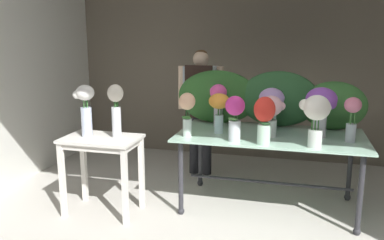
# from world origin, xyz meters

# --- Properties ---
(ground_plane) EXTENTS (7.83, 7.83, 0.00)m
(ground_plane) POSITION_xyz_m (0.00, 1.78, 0.00)
(ground_plane) COLOR beige
(wall_back) EXTENTS (5.54, 0.12, 2.73)m
(wall_back) POSITION_xyz_m (0.00, 3.56, 1.37)
(wall_back) COLOR #706656
(wall_back) RESTS_ON ground
(wall_left) EXTENTS (0.12, 3.68, 2.73)m
(wall_left) POSITION_xyz_m (-2.77, 1.78, 1.37)
(wall_left) COLOR silver
(wall_left) RESTS_ON ground
(display_table_glass) EXTENTS (1.88, 1.02, 0.80)m
(display_table_glass) POSITION_xyz_m (0.32, 1.75, 0.69)
(display_table_glass) COLOR #A8D4BB
(display_table_glass) RESTS_ON ground
(side_table_white) EXTENTS (0.75, 0.50, 0.80)m
(side_table_white) POSITION_xyz_m (-1.30, 1.18, 0.68)
(side_table_white) COLOR silver
(side_table_white) RESTS_ON ground
(florist) EXTENTS (0.59, 0.24, 1.61)m
(florist) POSITION_xyz_m (-0.63, 2.58, 0.99)
(florist) COLOR #232328
(florist) RESTS_ON ground
(foliage_backdrop) EXTENTS (2.07, 0.30, 0.61)m
(foliage_backdrop) POSITION_xyz_m (0.29, 2.14, 1.09)
(foliage_backdrop) COLOR #2D6028
(foliage_backdrop) RESTS_ON display_table_glass
(vase_blush_stock) EXTENTS (0.29, 0.23, 0.41)m
(vase_blush_stock) POSITION_xyz_m (0.31, 1.66, 1.05)
(vase_blush_stock) COLOR silver
(vase_blush_stock) RESTS_ON display_table_glass
(vase_violet_tulips) EXTENTS (0.30, 0.30, 0.50)m
(vase_violet_tulips) POSITION_xyz_m (0.79, 1.75, 1.12)
(vase_violet_tulips) COLOR silver
(vase_violet_tulips) RESTS_ON display_table_glass
(vase_fuchsia_anemones) EXTENTS (0.19, 0.19, 0.47)m
(vase_fuchsia_anemones) POSITION_xyz_m (-0.28, 1.96, 1.09)
(vase_fuchsia_anemones) COLOR silver
(vase_fuchsia_anemones) RESTS_ON display_table_glass
(vase_ivory_ranunculus) EXTENTS (0.28, 0.24, 0.48)m
(vase_ivory_ranunculus) POSITION_xyz_m (0.73, 1.36, 1.10)
(vase_ivory_ranunculus) COLOR silver
(vase_ivory_ranunculus) RESTS_ON display_table_glass
(vase_lilac_hydrangea) EXTENTS (0.27, 0.27, 0.45)m
(vase_lilac_hydrangea) POSITION_xyz_m (0.30, 1.93, 1.09)
(vase_lilac_hydrangea) COLOR silver
(vase_lilac_hydrangea) RESTS_ON display_table_glass
(vase_magenta_carnations) EXTENTS (0.19, 0.19, 0.44)m
(vase_magenta_carnations) POSITION_xyz_m (0.00, 1.38, 1.05)
(vase_magenta_carnations) COLOR silver
(vase_magenta_carnations) RESTS_ON display_table_glass
(vase_peach_peonies) EXTENTS (0.16, 0.16, 0.44)m
(vase_peach_peonies) POSITION_xyz_m (-0.49, 1.45, 1.06)
(vase_peach_peonies) COLOR silver
(vase_peach_peonies) RESTS_ON display_table_glass
(vase_rosy_dahlias) EXTENTS (0.16, 0.16, 0.43)m
(vase_rosy_dahlias) POSITION_xyz_m (1.07, 1.64, 1.05)
(vase_rosy_dahlias) COLOR silver
(vase_rosy_dahlias) RESTS_ON display_table_glass
(vase_sunset_roses) EXTENTS (0.22, 0.22, 0.42)m
(vase_sunset_roses) POSITION_xyz_m (-0.21, 1.66, 1.07)
(vase_sunset_roses) COLOR silver
(vase_sunset_roses) RESTS_ON display_table_glass
(vase_scarlet_freesia) EXTENTS (0.20, 0.20, 0.45)m
(vase_scarlet_freesia) POSITION_xyz_m (0.28, 1.34, 1.05)
(vase_scarlet_freesia) COLOR silver
(vase_scarlet_freesia) RESTS_ON display_table_glass
(vase_white_roses_tall) EXTENTS (0.21, 0.18, 0.52)m
(vase_white_roses_tall) POSITION_xyz_m (-1.45, 1.18, 1.10)
(vase_white_roses_tall) COLOR silver
(vase_white_roses_tall) RESTS_ON side_table_white
(vase_cream_lisianthus_tall) EXTENTS (0.16, 0.16, 0.53)m
(vase_cream_lisianthus_tall) POSITION_xyz_m (-1.15, 1.23, 1.10)
(vase_cream_lisianthus_tall) COLOR silver
(vase_cream_lisianthus_tall) RESTS_ON side_table_white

